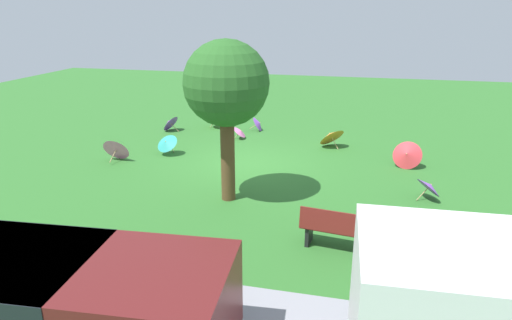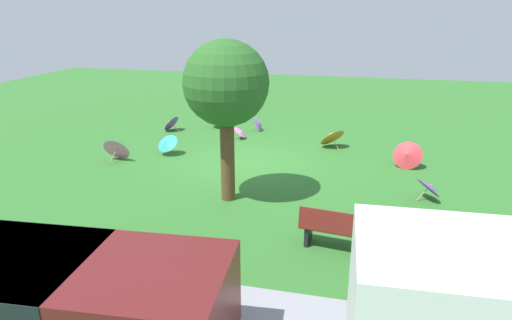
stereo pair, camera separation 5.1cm
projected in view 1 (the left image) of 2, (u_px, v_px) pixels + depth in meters
ground at (247, 164)px, 14.37m from camera, size 40.00×40.00×0.00m
van_dark at (54, 299)px, 6.22m from camera, size 4.72×2.40×1.53m
park_bench at (339, 230)px, 9.11m from camera, size 1.65×0.68×0.90m
shade_tree at (226, 86)px, 10.79m from camera, size 2.09×2.09×4.05m
parasol_teal_0 at (166, 143)px, 15.08m from camera, size 0.87×0.81×0.72m
parasol_red_0 at (407, 155)px, 13.86m from camera, size 1.02×0.99×0.86m
parasol_orange_0 at (215, 119)px, 18.55m from camera, size 0.87×0.88×0.56m
parasol_purple_0 at (430, 186)px, 11.56m from camera, size 0.85×0.89×0.65m
parasol_orange_1 at (331, 135)px, 15.96m from camera, size 1.20×1.21×0.81m
parasol_purple_1 at (170, 122)px, 18.10m from camera, size 0.78×0.85×0.68m
parasol_pink_0 at (117, 148)px, 14.56m from camera, size 0.87×0.82×0.82m
parasol_purple_3 at (259, 124)px, 18.10m from camera, size 0.61×0.65×0.60m
parasol_pink_2 at (240, 131)px, 17.00m from camera, size 0.52×0.58×0.50m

